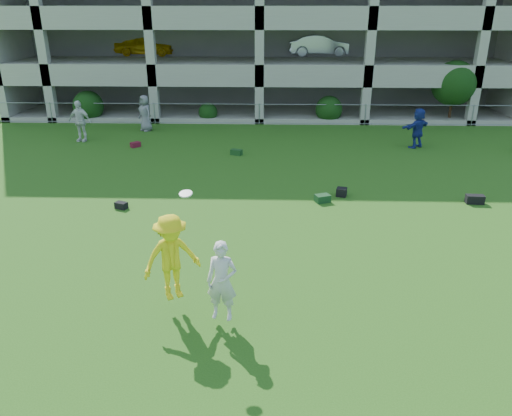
{
  "coord_description": "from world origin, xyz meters",
  "views": [
    {
      "loc": [
        0.69,
        -9.23,
        6.44
      ],
      "look_at": [
        0.31,
        3.0,
        1.4
      ],
      "focal_mm": 35.0,
      "sensor_mm": 36.0,
      "label": 1
    }
  ],
  "objects_px": {
    "bystander_c": "(145,113)",
    "crate_d": "(342,192)",
    "frisbee_contest": "(182,262)",
    "bystander_b": "(80,121)",
    "bystander_d": "(418,128)",
    "parking_garage": "(262,10)"
  },
  "relations": [
    {
      "from": "bystander_c",
      "to": "crate_d",
      "type": "relative_size",
      "value": 5.47
    },
    {
      "from": "bystander_c",
      "to": "frisbee_contest",
      "type": "height_order",
      "value": "frisbee_contest"
    },
    {
      "from": "bystander_b",
      "to": "bystander_d",
      "type": "relative_size",
      "value": 1.08
    },
    {
      "from": "bystander_c",
      "to": "frisbee_contest",
      "type": "bearing_deg",
      "value": -30.77
    },
    {
      "from": "bystander_c",
      "to": "frisbee_contest",
      "type": "relative_size",
      "value": 0.7
    },
    {
      "from": "bystander_c",
      "to": "frisbee_contest",
      "type": "distance_m",
      "value": 17.84
    },
    {
      "from": "bystander_d",
      "to": "parking_garage",
      "type": "xyz_separation_m",
      "value": [
        -7.67,
        13.36,
        5.07
      ]
    },
    {
      "from": "crate_d",
      "to": "frisbee_contest",
      "type": "relative_size",
      "value": 0.13
    },
    {
      "from": "bystander_c",
      "to": "crate_d",
      "type": "xyz_separation_m",
      "value": [
        9.36,
        -9.67,
        -0.81
      ]
    },
    {
      "from": "bystander_c",
      "to": "crate_d",
      "type": "height_order",
      "value": "bystander_c"
    },
    {
      "from": "bystander_d",
      "to": "crate_d",
      "type": "xyz_separation_m",
      "value": [
        -4.41,
        -6.7,
        -0.79
      ]
    },
    {
      "from": "crate_d",
      "to": "parking_garage",
      "type": "bearing_deg",
      "value": 99.22
    },
    {
      "from": "bystander_c",
      "to": "parking_garage",
      "type": "height_order",
      "value": "parking_garage"
    },
    {
      "from": "bystander_b",
      "to": "bystander_c",
      "type": "distance_m",
      "value": 3.57
    },
    {
      "from": "frisbee_contest",
      "to": "parking_garage",
      "type": "relative_size",
      "value": 0.09
    },
    {
      "from": "bystander_c",
      "to": "parking_garage",
      "type": "relative_size",
      "value": 0.06
    },
    {
      "from": "bystander_d",
      "to": "frisbee_contest",
      "type": "bearing_deg",
      "value": 21.61
    },
    {
      "from": "frisbee_contest",
      "to": "bystander_d",
      "type": "bearing_deg",
      "value": 58.04
    },
    {
      "from": "bystander_b",
      "to": "crate_d",
      "type": "xyz_separation_m",
      "value": [
        12.07,
        -7.35,
        -0.87
      ]
    },
    {
      "from": "parking_garage",
      "to": "frisbee_contest",
      "type": "bearing_deg",
      "value": -92.46
    },
    {
      "from": "bystander_b",
      "to": "parking_garage",
      "type": "bearing_deg",
      "value": 66.71
    },
    {
      "from": "frisbee_contest",
      "to": "bystander_b",
      "type": "bearing_deg",
      "value": 117.23
    }
  ]
}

